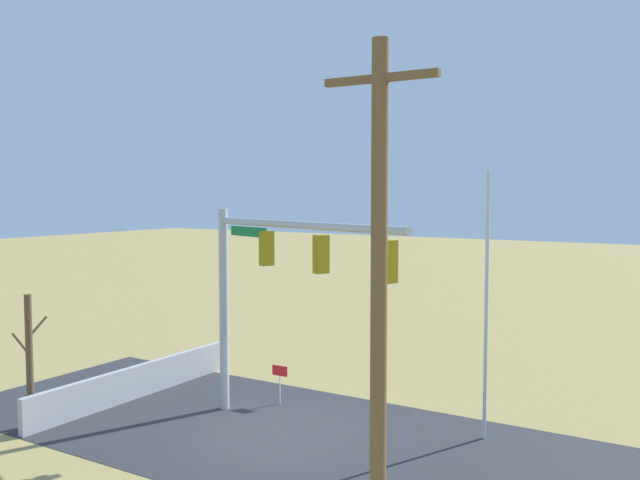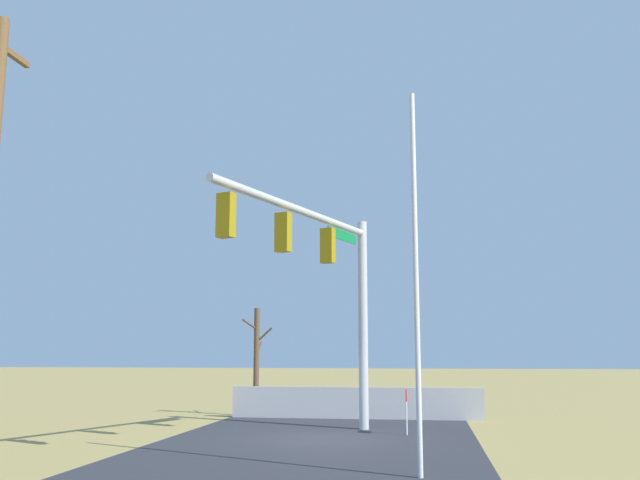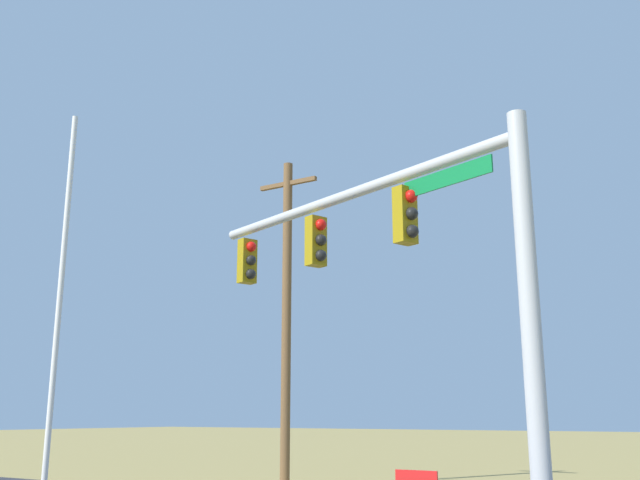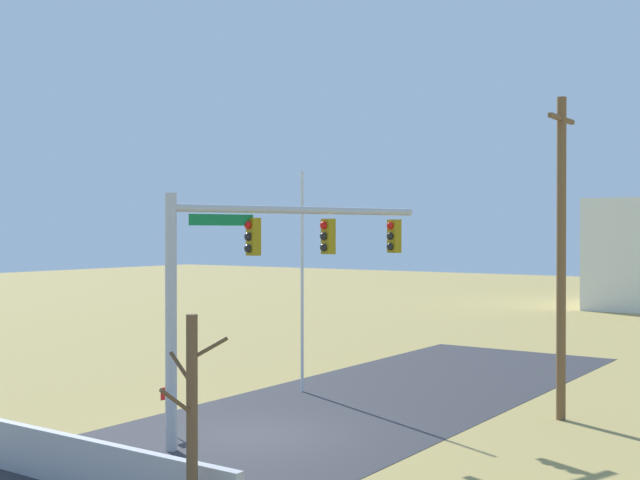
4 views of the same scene
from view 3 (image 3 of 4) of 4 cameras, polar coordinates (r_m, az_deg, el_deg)
name	(u,v)px [view 3 (image 3 of 4)]	position (r m, az deg, el deg)	size (l,w,h in m)	color
signal_mast	(400,256)	(12.02, 6.36, -1.23)	(7.40, 2.75, 6.15)	#B2B5BA
flagpole	(59,312)	(13.27, -19.90, -5.35)	(0.10, 0.10, 7.21)	silver
utility_pole	(287,312)	(20.06, -2.66, -5.68)	(1.90, 0.26, 8.96)	brown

